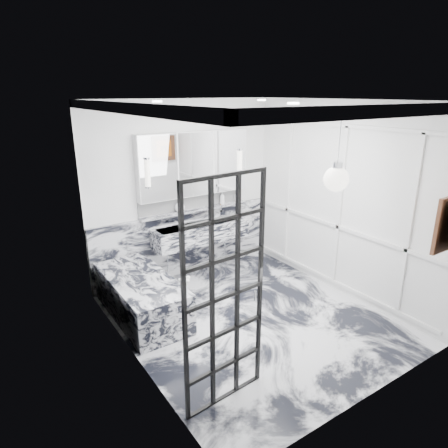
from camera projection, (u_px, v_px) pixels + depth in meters
floor at (251, 318)px, 5.36m from camera, size 3.60×3.60×0.00m
ceiling at (256, 100)px, 4.47m from camera, size 3.60×3.60×0.00m
wall_back at (184, 190)px, 6.34m from camera, size 3.60×0.00×3.60m
wall_front at (379, 271)px, 3.49m from camera, size 3.60×0.00×3.60m
wall_left at (129, 245)px, 4.07m from camera, size 0.00×3.60×3.60m
wall_right at (341, 200)px, 5.76m from camera, size 0.00×3.60×3.60m
marble_clad_back at (187, 242)px, 6.59m from camera, size 3.18×0.05×1.05m
marble_clad_left at (131, 250)px, 4.10m from camera, size 0.02×3.56×2.68m
panel_molding at (340, 207)px, 5.78m from camera, size 0.03×3.40×2.30m
soap_bottle_a at (222, 198)px, 6.68m from camera, size 0.09×0.09×0.22m
soap_bottle_b at (237, 197)px, 6.84m from camera, size 0.11×0.11×0.18m
soap_bottle_c at (238, 197)px, 6.86m from camera, size 0.13×0.13×0.15m
face_pot at (180, 207)px, 6.27m from camera, size 0.16×0.16×0.16m
amber_bottle at (221, 202)px, 6.69m from camera, size 0.04×0.04×0.10m
flower_vase at (185, 289)px, 4.84m from camera, size 0.07×0.07×0.12m
crittall_door at (225, 297)px, 3.62m from camera, size 0.88×0.12×2.24m
pendant_light at (336, 179)px, 3.95m from camera, size 0.25×0.25×0.25m
trough_sink at (201, 233)px, 6.43m from camera, size 1.60×0.45×0.30m
ledge at (195, 210)px, 6.46m from camera, size 1.90×0.14×0.04m
subway_tile at (193, 201)px, 6.46m from camera, size 1.90×0.03×0.23m
mirror_cabinet at (194, 164)px, 6.22m from camera, size 1.90×0.16×1.00m
sconce_left at (148, 173)px, 5.73m from camera, size 0.07×0.07×0.40m
sconce_right at (240, 162)px, 6.59m from camera, size 0.07×0.07×0.40m
bathtub at (142, 297)px, 5.36m from camera, size 0.75×1.65×0.55m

